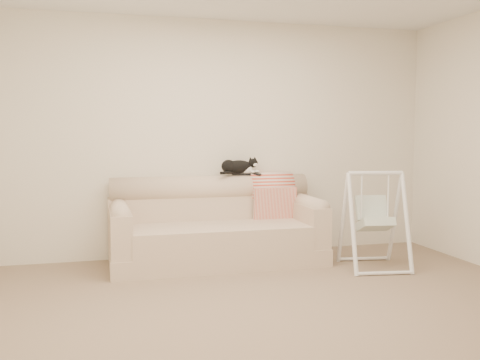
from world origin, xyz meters
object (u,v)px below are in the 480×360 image
Objects in this scene: remote_a at (240,174)px; baby_swing at (374,220)px; tuxedo_cat at (239,167)px; remote_b at (253,174)px; sofa at (216,229)px.

remote_a is 1.52m from baby_swing.
baby_swing is at bearing -36.67° from tuxedo_cat.
baby_swing reaches higher than remote_a.
baby_swing is (1.02, -0.85, -0.42)m from remote_b.
tuxedo_cat is (-0.02, -0.01, 0.08)m from remote_a.
baby_swing is (1.16, -0.89, -0.42)m from remote_a.
sofa is 4.54× the size of tuxedo_cat.
remote_b is 0.17× the size of baby_swing.
remote_a is 1.12× the size of remote_b.
remote_a reaches higher than sofa.
tuxedo_cat is (0.31, 0.24, 0.64)m from sofa.
baby_swing is at bearing -39.92° from remote_b.
sofa is 0.76m from remote_b.
tuxedo_cat is (-0.16, 0.03, 0.09)m from remote_b.
sofa is at bearing -143.04° from remote_a.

